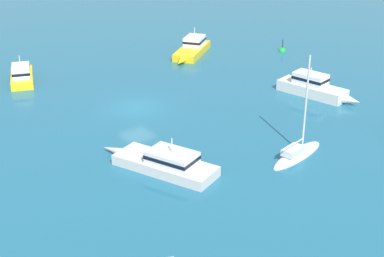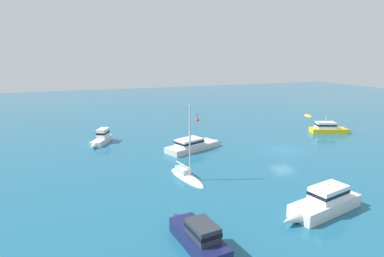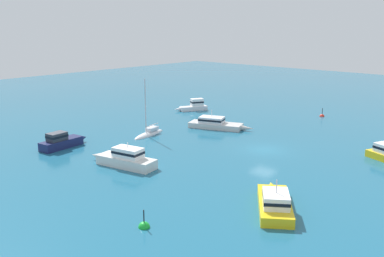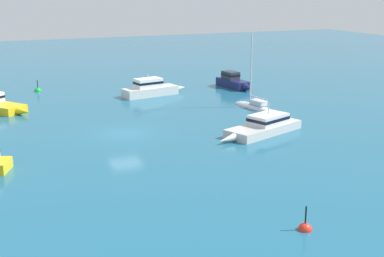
% 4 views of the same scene
% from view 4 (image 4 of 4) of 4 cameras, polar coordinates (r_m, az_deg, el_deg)
% --- Properties ---
extents(ground_plane, '(160.00, 160.00, 0.00)m').
position_cam_4_polar(ground_plane, '(42.51, -7.14, -0.51)').
color(ground_plane, '#1E607F').
extents(powerboat_1, '(7.50, 3.04, 2.39)m').
position_cam_4_polar(powerboat_1, '(56.86, -4.29, 4.26)').
color(powerboat_1, silver).
rests_on(powerboat_1, ground).
extents(powerboat_3, '(8.44, 4.65, 2.38)m').
position_cam_4_polar(powerboat_3, '(42.51, 7.62, 0.28)').
color(powerboat_3, silver).
rests_on(powerboat_3, ground).
extents(ketch, '(2.25, 5.56, 7.33)m').
position_cam_4_polar(ketch, '(51.31, 6.61, 2.33)').
color(ketch, white).
rests_on(ketch, ground).
extents(cabin_cruiser, '(2.16, 5.97, 1.80)m').
position_cam_4_polar(cabin_cruiser, '(61.20, 4.44, 4.98)').
color(cabin_cruiser, '#191E4C').
rests_on(cabin_cruiser, ground).
extents(channel_buoy, '(0.69, 0.69, 1.56)m').
position_cam_4_polar(channel_buoy, '(26.51, 11.91, -10.46)').
color(channel_buoy, red).
rests_on(channel_buoy, ground).
extents(mooring_buoy, '(0.78, 0.78, 1.63)m').
position_cam_4_polar(mooring_buoy, '(61.58, -16.05, 3.84)').
color(mooring_buoy, green).
rests_on(mooring_buoy, ground).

